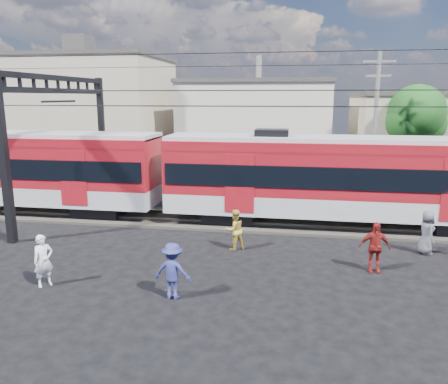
# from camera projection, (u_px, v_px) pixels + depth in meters

# --- Properties ---
(ground) EXTENTS (120.00, 120.00, 0.00)m
(ground) POSITION_uv_depth(u_px,v_px,m) (240.00, 297.00, 13.15)
(ground) COLOR black
(ground) RESTS_ON ground
(track_bed) EXTENTS (70.00, 3.40, 0.12)m
(track_bed) POSITION_uv_depth(u_px,v_px,m) (262.00, 222.00, 20.85)
(track_bed) COLOR #2D2823
(track_bed) RESTS_ON ground
(rail_near) EXTENTS (70.00, 0.12, 0.12)m
(rail_near) POSITION_uv_depth(u_px,v_px,m) (261.00, 224.00, 20.10)
(rail_near) COLOR #59544C
(rail_near) RESTS_ON track_bed
(rail_far) EXTENTS (70.00, 0.12, 0.12)m
(rail_far) POSITION_uv_depth(u_px,v_px,m) (263.00, 216.00, 21.54)
(rail_far) COLOR #59544C
(rail_far) RESTS_ON track_bed
(commuter_train) EXTENTS (50.30, 3.08, 4.17)m
(commuter_train) POSITION_uv_depth(u_px,v_px,m) (347.00, 176.00, 19.73)
(commuter_train) COLOR black
(commuter_train) RESTS_ON ground
(catenary) EXTENTS (70.00, 9.30, 7.52)m
(catenary) POSITION_uv_depth(u_px,v_px,m) (86.00, 113.00, 21.17)
(catenary) COLOR black
(catenary) RESTS_ON ground
(building_west) EXTENTS (14.28, 10.20, 9.30)m
(building_west) POSITION_uv_depth(u_px,v_px,m) (83.00, 112.00, 38.04)
(building_west) COLOR #B9A68D
(building_west) RESTS_ON ground
(building_midwest) EXTENTS (12.24, 12.24, 7.30)m
(building_midwest) POSITION_uv_depth(u_px,v_px,m) (258.00, 123.00, 38.71)
(building_midwest) COLOR beige
(building_midwest) RESTS_ON ground
(utility_pole_mid) EXTENTS (1.80, 0.24, 8.50)m
(utility_pole_mid) POSITION_uv_depth(u_px,v_px,m) (375.00, 121.00, 25.66)
(utility_pole_mid) COLOR slate
(utility_pole_mid) RESTS_ON ground
(tree_near) EXTENTS (3.82, 3.64, 6.72)m
(tree_near) POSITION_uv_depth(u_px,v_px,m) (419.00, 117.00, 28.10)
(tree_near) COLOR #382619
(tree_near) RESTS_ON ground
(pedestrian_a) EXTENTS (0.71, 0.73, 1.69)m
(pedestrian_a) POSITION_uv_depth(u_px,v_px,m) (43.00, 261.00, 13.82)
(pedestrian_a) COLOR white
(pedestrian_a) RESTS_ON ground
(pedestrian_b) EXTENTS (1.00, 0.96, 1.62)m
(pedestrian_b) POSITION_uv_depth(u_px,v_px,m) (235.00, 230.00, 17.15)
(pedestrian_b) COLOR gold
(pedestrian_b) RESTS_ON ground
(pedestrian_c) EXTENTS (1.17, 0.74, 1.73)m
(pedestrian_c) POSITION_uv_depth(u_px,v_px,m) (173.00, 271.00, 12.93)
(pedestrian_c) COLOR navy
(pedestrian_c) RESTS_ON ground
(pedestrian_d) EXTENTS (1.07, 0.51, 1.78)m
(pedestrian_d) POSITION_uv_depth(u_px,v_px,m) (375.00, 247.00, 14.92)
(pedestrian_d) COLOR maroon
(pedestrian_d) RESTS_ON ground
(pedestrian_e) EXTENTS (0.70, 0.92, 1.70)m
(pedestrian_e) POSITION_uv_depth(u_px,v_px,m) (427.00, 232.00, 16.66)
(pedestrian_e) COLOR #4E4E53
(pedestrian_e) RESTS_ON ground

